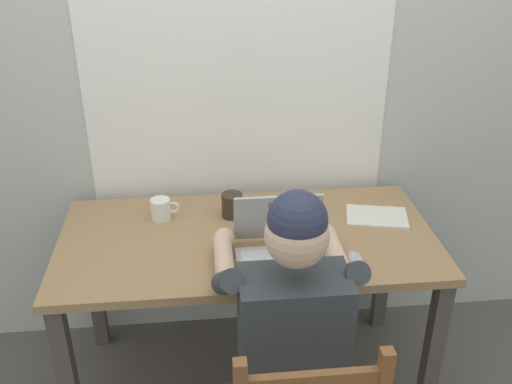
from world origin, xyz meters
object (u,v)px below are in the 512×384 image
Objects in this scene: laptop at (280,245)px; book_stack_main at (296,208)px; seated_person at (288,325)px; computer_mouse at (355,259)px; coffee_mug_dark at (233,205)px; coffee_mug_white at (161,209)px; desk at (248,257)px.

laptop reaches higher than book_stack_main.
book_stack_main is (0.12, 0.60, 0.11)m from seated_person.
computer_mouse is 0.58m from coffee_mug_dark.
laptop is 0.56m from coffee_mug_white.
coffee_mug_dark reaches higher than book_stack_main.
seated_person is 0.77m from coffee_mug_white.
coffee_mug_white is (-0.34, 0.18, 0.14)m from desk.
coffee_mug_dark is (-0.15, 0.33, -0.00)m from laptop.
desk is at bearing 102.15° from seated_person.
seated_person is 0.36m from computer_mouse.
laptop is (0.11, -0.16, 0.15)m from desk.
seated_person is 0.31m from laptop.
computer_mouse is 0.82m from coffee_mug_white.
coffee_mug_dark is at bearing 115.23° from laptop.
coffee_mug_white is at bearing 150.53° from computer_mouse.
seated_person is 6.90× the size of book_stack_main.
coffee_mug_dark is (-0.05, 0.17, 0.15)m from desk.
coffee_mug_dark reaches higher than coffee_mug_white.
book_stack_main is (-0.15, 0.38, 0.01)m from computer_mouse.
coffee_mug_white is at bearing 143.03° from laptop.
desk is at bearing 148.52° from computer_mouse.
computer_mouse is at bearing -31.48° from desk.
laptop is at bearing -36.97° from coffee_mug_white.
laptop is at bearing -109.29° from book_stack_main.
book_stack_main is at bearing -2.39° from coffee_mug_dark.
desk is 8.29× the size of book_stack_main.
laptop is 2.64× the size of coffee_mug_dark.
laptop reaches higher than coffee_mug_dark.
laptop is 2.77× the size of coffee_mug_white.
coffee_mug_dark is (-0.14, 0.61, 0.13)m from seated_person.
seated_person is at bearing -101.60° from book_stack_main.
seated_person reaches higher than book_stack_main.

